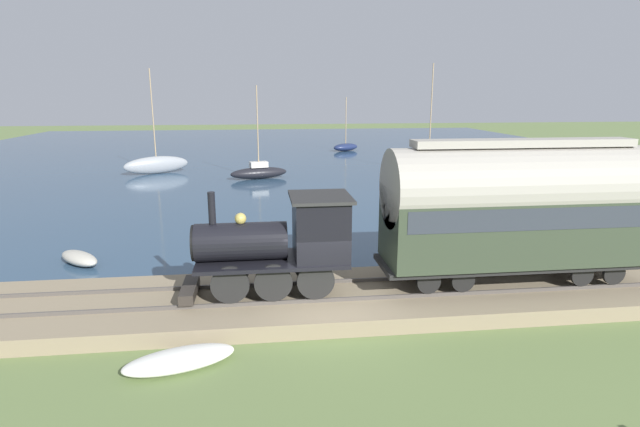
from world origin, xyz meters
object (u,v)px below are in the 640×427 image
object	(u,v)px
passenger_coach	(518,206)
rowboat_mid_harbor	(79,258)
beached_dinghy	(180,360)
sailboat_navy	(346,147)
sailboat_brown	(428,166)
sailboat_black	(259,172)
rowboat_near_shore	(517,230)
steam_locomotive	(284,239)
sailboat_gray	(157,164)

from	to	relation	value
passenger_coach	rowboat_mid_harbor	xyz separation A→B (m)	(5.29, 15.75, -2.94)
beached_dinghy	sailboat_navy	bearing A→B (deg)	-14.73
sailboat_brown	beached_dinghy	distance (m)	34.56
sailboat_black	rowboat_near_shore	distance (m)	22.15
sailboat_black	beached_dinghy	size ratio (longest dim) A/B	2.46
passenger_coach	sailboat_black	bearing A→B (deg)	18.32
sailboat_brown	rowboat_near_shore	xyz separation A→B (m)	(-19.81, 2.31, -0.28)
steam_locomotive	beached_dinghy	xyz separation A→B (m)	(-3.27, 2.86, -2.13)
sailboat_gray	sailboat_brown	bearing A→B (deg)	-123.89
sailboat_navy	rowboat_near_shore	distance (m)	37.33
steam_locomotive	sailboat_black	xyz separation A→B (m)	(25.43, 0.77, -1.78)
passenger_coach	beached_dinghy	xyz separation A→B (m)	(-3.27, 10.51, -2.98)
sailboat_gray	rowboat_near_shore	distance (m)	30.64
sailboat_brown	rowboat_mid_harbor	world-z (taller)	sailboat_brown
sailboat_navy	rowboat_mid_harbor	xyz separation A→B (m)	(-39.10, 17.76, -0.23)
sailboat_navy	rowboat_mid_harbor	bearing A→B (deg)	125.71
sailboat_gray	sailboat_black	world-z (taller)	sailboat_gray
passenger_coach	sailboat_brown	xyz separation A→B (m)	(26.91, -6.33, -2.64)
sailboat_black	beached_dinghy	xyz separation A→B (m)	(-28.70, 2.09, -0.35)
sailboat_navy	steam_locomotive	bearing A→B (deg)	137.85
rowboat_near_shore	sailboat_navy	bearing A→B (deg)	6.26
steam_locomotive	sailboat_navy	size ratio (longest dim) A/B	0.84
steam_locomotive	sailboat_gray	world-z (taller)	sailboat_gray
sailboat_gray	sailboat_navy	xyz separation A→B (m)	(15.16, -19.20, -0.29)
passenger_coach	sailboat_black	distance (m)	26.92
steam_locomotive	beached_dinghy	world-z (taller)	steam_locomotive
passenger_coach	rowboat_mid_harbor	bearing A→B (deg)	71.44
sailboat_brown	sailboat_navy	distance (m)	18.00
sailboat_navy	beached_dinghy	world-z (taller)	sailboat_navy
sailboat_brown	sailboat_black	bearing A→B (deg)	90.61
sailboat_brown	sailboat_navy	bearing A→B (deg)	8.75
sailboat_gray	sailboat_brown	world-z (taller)	sailboat_brown
passenger_coach	beached_dinghy	size ratio (longest dim) A/B	3.02
rowboat_near_shore	steam_locomotive	bearing A→B (deg)	124.51
steam_locomotive	rowboat_near_shore	distance (m)	13.82
sailboat_brown	sailboat_black	distance (m)	14.83
steam_locomotive	sailboat_gray	bearing A→B (deg)	18.07
sailboat_gray	sailboat_black	bearing A→B (deg)	-141.66
sailboat_gray	rowboat_mid_harbor	bearing A→B (deg)	155.15
rowboat_mid_harbor	beached_dinghy	xyz separation A→B (m)	(-8.55, -5.23, -0.04)
steam_locomotive	passenger_coach	world-z (taller)	passenger_coach
passenger_coach	rowboat_near_shore	world-z (taller)	passenger_coach
sailboat_black	beached_dinghy	bearing A→B (deg)	159.79
sailboat_gray	sailboat_black	size ratio (longest dim) A/B	1.19
rowboat_near_shore	beached_dinghy	distance (m)	17.85
sailboat_gray	beached_dinghy	distance (m)	33.17
sailboat_black	passenger_coach	bearing A→B (deg)	-177.72
sailboat_black	beached_dinghy	distance (m)	28.78
sailboat_navy	rowboat_near_shore	xyz separation A→B (m)	(-37.28, -2.00, -0.22)
sailboat_black	rowboat_near_shore	xyz separation A→B (m)	(-18.33, -12.44, -0.29)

